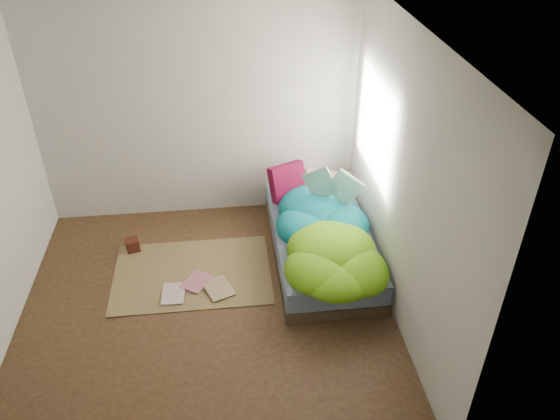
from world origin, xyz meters
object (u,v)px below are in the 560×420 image
(floor_book_a, at_px, (162,294))
(floor_book_b, at_px, (187,279))
(bed, at_px, (321,242))
(open_book, at_px, (333,178))
(pillow_magenta, at_px, (288,182))
(wooden_box, at_px, (133,245))

(floor_book_a, relative_size, floor_book_b, 1.02)
(bed, relative_size, open_book, 3.90)
(pillow_magenta, distance_m, open_book, 0.68)
(bed, xyz_separation_m, pillow_magenta, (-0.28, 0.65, 0.37))
(bed, xyz_separation_m, floor_book_b, (-1.42, -0.27, -0.14))
(pillow_magenta, bearing_deg, bed, -91.75)
(bed, relative_size, pillow_magenta, 4.93)
(bed, height_order, floor_book_b, bed)
(pillow_magenta, distance_m, wooden_box, 1.83)
(bed, height_order, floor_book_a, bed)
(pillow_magenta, distance_m, floor_book_a, 1.86)
(wooden_box, relative_size, floor_book_a, 0.44)
(pillow_magenta, relative_size, open_book, 0.79)
(open_book, bearing_deg, pillow_magenta, 155.56)
(floor_book_a, bearing_deg, pillow_magenta, 41.84)
(wooden_box, bearing_deg, open_book, -2.75)
(bed, xyz_separation_m, floor_book_a, (-1.66, -0.48, -0.14))
(wooden_box, xyz_separation_m, floor_book_b, (0.60, -0.56, -0.05))
(floor_book_a, bearing_deg, bed, 18.76)
(open_book, xyz_separation_m, wooden_box, (-2.14, 0.10, -0.76))
(pillow_magenta, bearing_deg, floor_book_a, -165.85)
(bed, bearing_deg, floor_book_a, -163.97)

